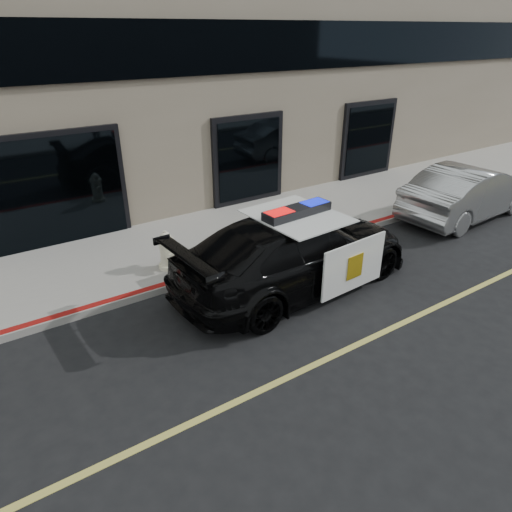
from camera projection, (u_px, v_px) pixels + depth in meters
ground at (246, 398)px, 6.82m from camera, size 120.00×120.00×0.00m
sidewalk_n at (126, 260)px, 10.70m from camera, size 60.00×3.50×0.15m
police_car at (296, 251)px, 9.46m from camera, size 2.90×5.73×1.79m
silver_sedan at (469, 192)px, 13.01m from camera, size 2.09×4.79×1.52m
fire_hydrant at (167, 251)px, 10.01m from camera, size 0.40×0.56×0.89m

